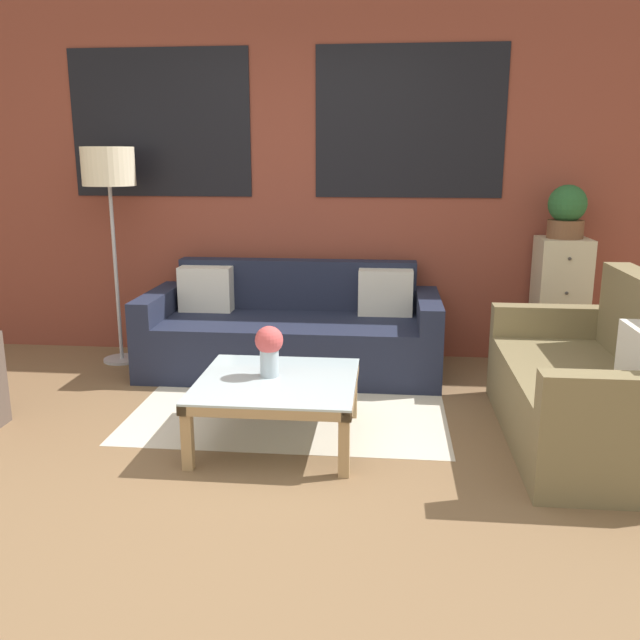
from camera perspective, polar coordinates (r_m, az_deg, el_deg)
ground_plane at (r=3.35m, az=-9.23°, el=-14.22°), size 16.00×16.00×0.00m
wall_back_brick at (r=5.36m, az=-3.02°, el=12.03°), size 8.40×0.09×2.80m
rug at (r=4.40m, az=-2.34°, el=-7.05°), size 1.94×1.51×0.00m
couch_dark at (r=5.02m, az=-2.36°, el=-1.13°), size 2.14×0.88×0.78m
settee_vintage at (r=4.02m, az=22.02°, el=-5.46°), size 0.80×1.56×0.92m
coffee_table at (r=3.76m, az=-3.63°, el=-5.76°), size 0.87×0.87×0.36m
floor_lamp at (r=5.30m, az=-17.35°, el=11.47°), size 0.38×0.38×1.62m
drawer_cabinet at (r=5.30m, az=19.47°, el=1.24°), size 0.36×0.38×0.98m
potted_plant at (r=5.20m, az=20.07°, el=8.59°), size 0.27×0.27×0.38m
flower_vase at (r=3.74m, az=-4.30°, el=-2.28°), size 0.16×0.16×0.29m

